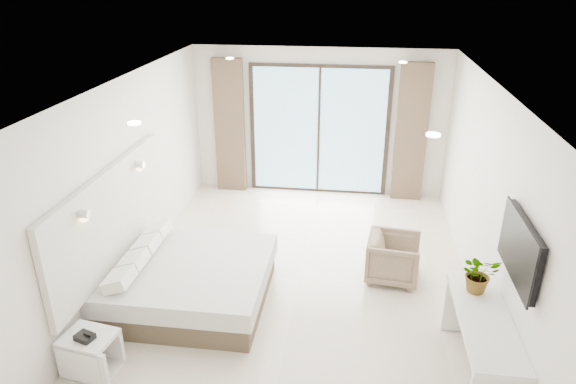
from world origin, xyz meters
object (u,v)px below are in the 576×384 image
bed (189,281)px  console_desk (482,333)px  armchair (394,256)px  nightstand (91,354)px

bed → console_desk: (3.38, -0.91, 0.28)m
bed → armchair: bearing=18.4°
nightstand → armchair: size_ratio=0.83×
bed → console_desk: console_desk is taller
nightstand → console_desk: bearing=16.2°
bed → console_desk: bearing=-15.0°
armchair → console_desk: bearing=-149.8°
console_desk → armchair: 1.94m
nightstand → armchair: (3.23, 2.25, 0.11)m
bed → armchair: 2.75m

